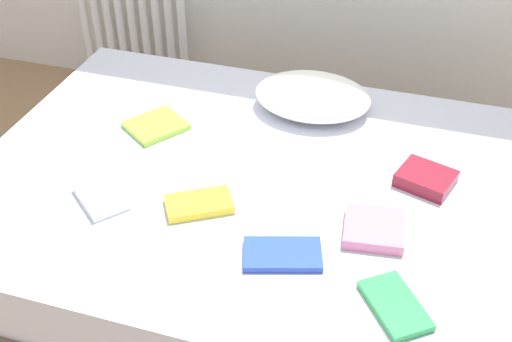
{
  "coord_description": "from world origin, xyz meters",
  "views": [
    {
      "loc": [
        0.54,
        -1.7,
        1.87
      ],
      "look_at": [
        0.0,
        0.05,
        0.48
      ],
      "focal_mm": 45.02,
      "sensor_mm": 36.0,
      "label": 1
    }
  ],
  "objects_px": {
    "bed": "(252,228)",
    "pillow": "(313,96)",
    "textbook_white": "(101,197)",
    "textbook_pink": "(374,229)",
    "textbook_green": "(395,305)",
    "textbook_lime": "(156,126)",
    "textbook_yellow": "(199,204)",
    "textbook_maroon": "(426,179)",
    "textbook_blue": "(282,254)",
    "radiator": "(133,29)"
  },
  "relations": [
    {
      "from": "bed",
      "to": "pillow",
      "type": "bearing_deg",
      "value": 78.24
    },
    {
      "from": "textbook_white",
      "to": "textbook_pink",
      "type": "relative_size",
      "value": 1.06
    },
    {
      "from": "textbook_pink",
      "to": "textbook_green",
      "type": "xyz_separation_m",
      "value": [
        0.1,
        -0.29,
        -0.01
      ]
    },
    {
      "from": "textbook_lime",
      "to": "textbook_yellow",
      "type": "bearing_deg",
      "value": -104.79
    },
    {
      "from": "textbook_white",
      "to": "textbook_maroon",
      "type": "height_order",
      "value": "textbook_maroon"
    },
    {
      "from": "bed",
      "to": "textbook_white",
      "type": "bearing_deg",
      "value": -147.24
    },
    {
      "from": "textbook_white",
      "to": "textbook_green",
      "type": "xyz_separation_m",
      "value": [
        0.99,
        -0.18,
        -0.0
      ]
    },
    {
      "from": "textbook_white",
      "to": "textbook_maroon",
      "type": "bearing_deg",
      "value": 61.97
    },
    {
      "from": "pillow",
      "to": "textbook_green",
      "type": "height_order",
      "value": "pillow"
    },
    {
      "from": "textbook_pink",
      "to": "textbook_blue",
      "type": "bearing_deg",
      "value": -149.95
    },
    {
      "from": "textbook_lime",
      "to": "radiator",
      "type": "bearing_deg",
      "value": 65.92
    },
    {
      "from": "textbook_yellow",
      "to": "radiator",
      "type": "bearing_deg",
      "value": 92.46
    },
    {
      "from": "bed",
      "to": "textbook_white",
      "type": "relative_size",
      "value": 10.23
    },
    {
      "from": "pillow",
      "to": "textbook_white",
      "type": "bearing_deg",
      "value": -125.0
    },
    {
      "from": "bed",
      "to": "textbook_white",
      "type": "height_order",
      "value": "textbook_white"
    },
    {
      "from": "bed",
      "to": "textbook_maroon",
      "type": "xyz_separation_m",
      "value": [
        0.58,
        0.13,
        0.28
      ]
    },
    {
      "from": "textbook_white",
      "to": "textbook_pink",
      "type": "height_order",
      "value": "textbook_pink"
    },
    {
      "from": "radiator",
      "to": "textbook_maroon",
      "type": "relative_size",
      "value": 3.49
    },
    {
      "from": "textbook_pink",
      "to": "radiator",
      "type": "bearing_deg",
      "value": 130.53
    },
    {
      "from": "bed",
      "to": "textbook_lime",
      "type": "distance_m",
      "value": 0.54
    },
    {
      "from": "bed",
      "to": "radiator",
      "type": "bearing_deg",
      "value": 131.37
    },
    {
      "from": "textbook_yellow",
      "to": "textbook_pink",
      "type": "bearing_deg",
      "value": -26.6
    },
    {
      "from": "bed",
      "to": "textbook_green",
      "type": "relative_size",
      "value": 9.28
    },
    {
      "from": "bed",
      "to": "radiator",
      "type": "relative_size",
      "value": 3.19
    },
    {
      "from": "textbook_blue",
      "to": "textbook_green",
      "type": "bearing_deg",
      "value": -33.0
    },
    {
      "from": "radiator",
      "to": "textbook_pink",
      "type": "bearing_deg",
      "value": -42.29
    },
    {
      "from": "textbook_maroon",
      "to": "textbook_yellow",
      "type": "bearing_deg",
      "value": -135.94
    },
    {
      "from": "textbook_blue",
      "to": "textbook_pink",
      "type": "height_order",
      "value": "textbook_pink"
    },
    {
      "from": "textbook_yellow",
      "to": "bed",
      "type": "bearing_deg",
      "value": 31.84
    },
    {
      "from": "bed",
      "to": "textbook_maroon",
      "type": "bearing_deg",
      "value": 12.17
    },
    {
      "from": "pillow",
      "to": "bed",
      "type": "bearing_deg",
      "value": -101.76
    },
    {
      "from": "textbook_maroon",
      "to": "textbook_pink",
      "type": "height_order",
      "value": "textbook_maroon"
    },
    {
      "from": "textbook_white",
      "to": "textbook_yellow",
      "type": "bearing_deg",
      "value": 50.89
    },
    {
      "from": "textbook_maroon",
      "to": "textbook_green",
      "type": "bearing_deg",
      "value": -74.97
    },
    {
      "from": "textbook_yellow",
      "to": "textbook_white",
      "type": "xyz_separation_m",
      "value": [
        -0.32,
        -0.06,
        -0.0
      ]
    },
    {
      "from": "radiator",
      "to": "textbook_green",
      "type": "height_order",
      "value": "radiator"
    },
    {
      "from": "textbook_maroon",
      "to": "textbook_blue",
      "type": "bearing_deg",
      "value": -110.0
    },
    {
      "from": "textbook_yellow",
      "to": "textbook_blue",
      "type": "distance_m",
      "value": 0.35
    },
    {
      "from": "pillow",
      "to": "textbook_lime",
      "type": "relative_size",
      "value": 2.24
    },
    {
      "from": "textbook_blue",
      "to": "textbook_pink",
      "type": "bearing_deg",
      "value": 20.22
    },
    {
      "from": "radiator",
      "to": "textbook_yellow",
      "type": "relative_size",
      "value": 2.9
    },
    {
      "from": "textbook_lime",
      "to": "textbook_pink",
      "type": "bearing_deg",
      "value": -76.13
    },
    {
      "from": "textbook_green",
      "to": "pillow",
      "type": "bearing_deg",
      "value": 168.91
    },
    {
      "from": "textbook_maroon",
      "to": "textbook_blue",
      "type": "distance_m",
      "value": 0.61
    },
    {
      "from": "textbook_maroon",
      "to": "textbook_green",
      "type": "relative_size",
      "value": 0.83
    },
    {
      "from": "bed",
      "to": "textbook_green",
      "type": "xyz_separation_m",
      "value": [
        0.56,
        -0.46,
        0.27
      ]
    },
    {
      "from": "textbook_white",
      "to": "textbook_blue",
      "type": "xyz_separation_m",
      "value": [
        0.65,
        -0.08,
        -0.0
      ]
    },
    {
      "from": "bed",
      "to": "textbook_pink",
      "type": "distance_m",
      "value": 0.56
    },
    {
      "from": "radiator",
      "to": "textbook_yellow",
      "type": "bearing_deg",
      "value": -56.35
    },
    {
      "from": "textbook_maroon",
      "to": "textbook_lime",
      "type": "relative_size",
      "value": 0.87
    }
  ]
}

